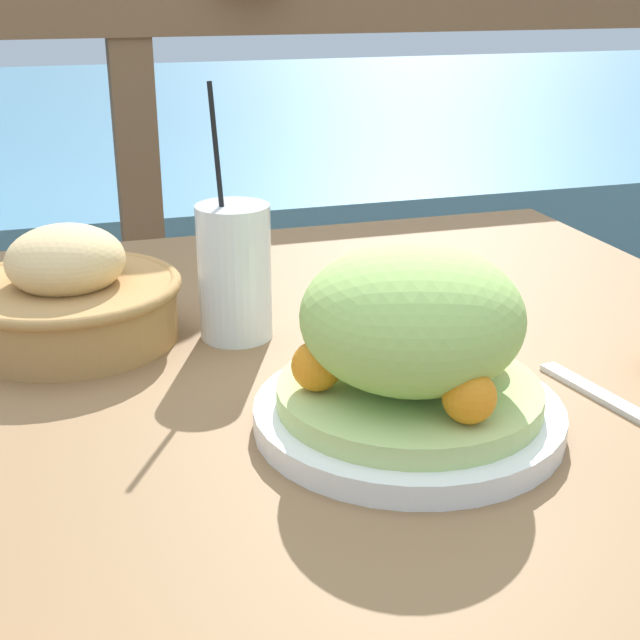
% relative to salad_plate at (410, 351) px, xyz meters
% --- Properties ---
extents(patio_table, '(1.14, 0.99, 0.74)m').
position_rel_salad_plate_xyz_m(patio_table, '(-0.11, 0.12, -0.15)').
color(patio_table, olive).
rests_on(patio_table, ground_plane).
extents(railing_fence, '(2.80, 0.08, 1.07)m').
position_rel_salad_plate_xyz_m(railing_fence, '(-0.11, 0.96, 0.00)').
color(railing_fence, brown).
rests_on(railing_fence, ground_plane).
extents(sea_backdrop, '(12.00, 4.00, 0.54)m').
position_rel_salad_plate_xyz_m(sea_backdrop, '(-0.11, 3.46, -0.53)').
color(sea_backdrop, teal).
rests_on(sea_backdrop, ground_plane).
extents(salad_plate, '(0.25, 0.25, 0.15)m').
position_rel_salad_plate_xyz_m(salad_plate, '(0.00, 0.00, 0.00)').
color(salad_plate, white).
rests_on(salad_plate, patio_table).
extents(drink_glass, '(0.07, 0.07, 0.25)m').
position_rel_salad_plate_xyz_m(drink_glass, '(-0.09, 0.23, 0.00)').
color(drink_glass, silver).
rests_on(drink_glass, patio_table).
extents(bread_basket, '(0.22, 0.22, 0.12)m').
position_rel_salad_plate_xyz_m(bread_basket, '(-0.25, 0.27, -0.02)').
color(bread_basket, '#AD7F47').
rests_on(bread_basket, patio_table).
extents(knife, '(0.05, 0.18, 0.00)m').
position_rel_salad_plate_xyz_m(knife, '(0.18, -0.02, -0.06)').
color(knife, silver).
rests_on(knife, patio_table).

